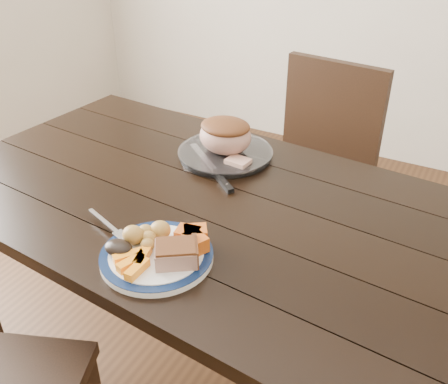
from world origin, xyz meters
The scene contains 15 objects.
ground centered at (0.00, 0.00, 0.00)m, with size 4.00×4.00×0.00m, color #472B16.
dining_table centered at (0.00, 0.00, 0.66)m, with size 1.67×1.03×0.75m.
chair_far centered at (0.09, 0.74, 0.52)m, with size 0.47×0.48×0.93m.
dinner_plate centered at (0.05, -0.29, 0.76)m, with size 0.27×0.27×0.02m, color white.
plate_rim centered at (0.05, -0.29, 0.77)m, with size 0.27×0.27×0.02m, color #0C1D40.
serving_platter centered at (-0.06, 0.25, 0.76)m, with size 0.30×0.30×0.02m, color white.
pork_slice centered at (0.11, -0.30, 0.79)m, with size 0.09×0.07×0.04m, color tan.
roasted_potatoes centered at (0.00, -0.27, 0.79)m, with size 0.10×0.10×0.05m.
carrot_batons centered at (0.03, -0.35, 0.78)m, with size 0.08×0.11×0.02m.
pumpkin_wedges centered at (0.11, -0.22, 0.79)m, with size 0.10×0.09×0.04m.
dark_mushroom centered at (-0.03, -0.34, 0.79)m, with size 0.07×0.05×0.03m, color black.
fork centered at (-0.11, -0.26, 0.77)m, with size 0.17×0.08×0.00m.
roast_joint centered at (-0.06, 0.25, 0.82)m, with size 0.17×0.15×0.11m, color tan.
cut_slice centered at (0.01, 0.19, 0.78)m, with size 0.07×0.06×0.02m, color tan.
carving_knife centered at (-0.02, 0.11, 0.76)m, with size 0.26×0.21×0.01m.
Camera 1 is at (0.63, -1.02, 1.50)m, focal length 40.00 mm.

